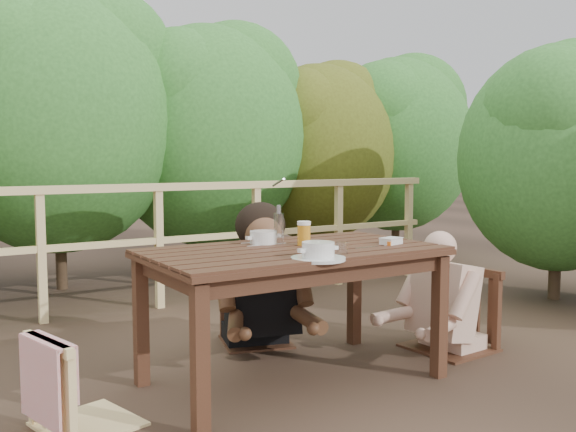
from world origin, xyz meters
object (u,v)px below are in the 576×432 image
tumbler (342,249)px  butter_tub (391,242)px  bottle (279,226)px  woman (254,235)px  chair_right (450,274)px  diner_right (454,251)px  bread_roll (325,246)px  chair_left (86,336)px  soup_near (318,251)px  chair_far (256,278)px  table (293,316)px  soup_far (263,238)px  beer_glass (304,235)px

tumbler → butter_tub: size_ratio=0.62×
bottle → woman: bearing=73.8°
chair_right → diner_right: 0.15m
bread_roll → chair_left: bearing=172.4°
chair_left → soup_near: 1.14m
chair_right → woman: woman is taller
chair_left → butter_tub: chair_left is taller
chair_right → diner_right: diner_right is taller
chair_right → bottle: chair_right is taller
chair_far → chair_left: bearing=-134.1°
chair_far → butter_tub: 1.02m
butter_tub → chair_far: bearing=98.4°
table → soup_far: (-0.05, 0.23, 0.40)m
chair_far → woman: size_ratio=0.61×
diner_right → table: bearing=84.3°
diner_right → soup_far: (-1.23, 0.27, 0.13)m
soup_near → chair_right: bearing=13.5°
chair_left → beer_glass: bearing=-101.7°
chair_far → soup_far: size_ratio=3.36×
chair_far → soup_near: size_ratio=3.25×
table → beer_glass: bearing=28.3°
beer_glass → diner_right: bearing=-5.4°
chair_left → soup_near: (1.03, -0.35, 0.35)m
diner_right → soup_near: (-1.25, -0.29, 0.13)m
chair_right → beer_glass: (-1.04, 0.10, 0.31)m
chair_left → soup_near: size_ratio=3.09×
table → woman: woman is taller
table → butter_tub: butter_tub is taller
table → soup_far: size_ratio=6.00×
woman → table: bearing=92.9°
chair_far → butter_tub: size_ratio=7.29×
diner_right → beer_glass: (-1.07, 0.10, 0.16)m
chair_far → beer_glass: (-0.07, -0.67, 0.36)m
beer_glass → bottle: 0.15m
soup_near → woman: bearing=77.0°
beer_glass → bread_roll: bearing=-91.7°
chair_left → bottle: (1.11, 0.15, 0.42)m
diner_right → tumbler: bearing=99.9°
chair_far → bread_roll: 0.94m
table → bottle: (0.01, 0.16, 0.48)m
chair_left → bottle: bottle is taller
beer_glass → table: bearing=-151.7°
chair_far → tumbler: size_ratio=11.85×
tumbler → soup_near: bearing=-169.1°
chair_left → diner_right: size_ratio=0.66×
chair_left → woman: (1.28, 0.74, 0.30)m
diner_right → beer_glass: diner_right is taller
tumbler → bread_roll: bearing=87.9°
table → chair_right: (1.15, -0.04, 0.12)m
soup_near → bottle: (0.08, 0.50, 0.07)m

